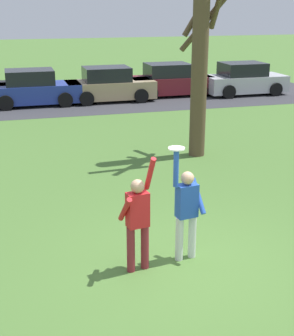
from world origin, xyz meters
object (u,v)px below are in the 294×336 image
at_px(person_catcher, 187,208).
at_px(frisbee_disc, 176,148).
at_px(parked_car_tan, 109,86).
at_px(parked_car_blue, 33,89).
at_px(bare_tree_tall, 202,45).
at_px(person_defender, 138,217).
at_px(parked_car_maroon, 170,81).
at_px(parked_car_silver, 244,80).

relative_size(person_catcher, frisbee_disc, 7.40).
bearing_deg(parked_car_tan, parked_car_blue, -179.72).
distance_m(person_catcher, parked_car_tan, 15.09).
bearing_deg(bare_tree_tall, frisbee_disc, -114.90).
bearing_deg(person_catcher, person_defender, 0.00).
bearing_deg(person_catcher, parked_car_blue, -91.91).
height_order(person_defender, parked_car_tan, person_defender).
xyz_separation_m(person_defender, parked_car_maroon, (5.66, 15.76, -0.25)).
bearing_deg(person_defender, frisbee_disc, 0.00).
distance_m(parked_car_blue, bare_tree_tall, 10.44).
distance_m(parked_car_blue, parked_car_maroon, 6.70).
bearing_deg(frisbee_disc, parked_car_blue, 96.50).
bearing_deg(frisbee_disc, parked_car_tan, 83.22).
bearing_deg(parked_car_silver, parked_car_tan, 178.90).
distance_m(person_catcher, parked_car_maroon, 16.31).
bearing_deg(parked_car_silver, parked_car_blue, 179.37).
bearing_deg(bare_tree_tall, parked_car_blue, 115.98).
height_order(person_defender, frisbee_disc, frisbee_disc).
height_order(person_defender, parked_car_maroon, person_defender).
height_order(parked_car_maroon, bare_tree_tall, bare_tree_tall).
height_order(person_catcher, person_defender, person_catcher).
bearing_deg(parked_car_silver, frisbee_disc, -120.78).
bearing_deg(parked_car_maroon, frisbee_disc, -108.28).
relative_size(frisbee_disc, parked_car_maroon, 0.07).
relative_size(parked_car_blue, parked_car_maroon, 1.00).
bearing_deg(bare_tree_tall, person_defender, -119.74).
xyz_separation_m(person_defender, bare_tree_tall, (3.43, 6.00, 2.27)).
xyz_separation_m(person_catcher, parked_car_maroon, (4.74, 15.61, -0.25)).
distance_m(person_defender, parked_car_silver, 17.79).
distance_m(frisbee_disc, parked_car_tan, 15.21).
xyz_separation_m(parked_car_blue, parked_car_maroon, (6.67, 0.66, 0.00)).
relative_size(parked_car_tan, parked_car_maroon, 1.00).
bearing_deg(parked_car_maroon, bare_tree_tall, -103.55).
distance_m(person_defender, frisbee_disc, 1.32).
bearing_deg(person_catcher, parked_car_tan, -105.22).
height_order(frisbee_disc, parked_car_tan, frisbee_disc).
bearing_deg(parked_car_blue, parked_car_silver, -0.63).
relative_size(person_catcher, parked_car_maroon, 0.50).
height_order(person_catcher, bare_tree_tall, bare_tree_tall).
bearing_deg(parked_car_blue, frisbee_disc, -84.18).
relative_size(parked_car_maroon, parked_car_silver, 1.00).
relative_size(parked_car_blue, parked_car_silver, 1.00).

